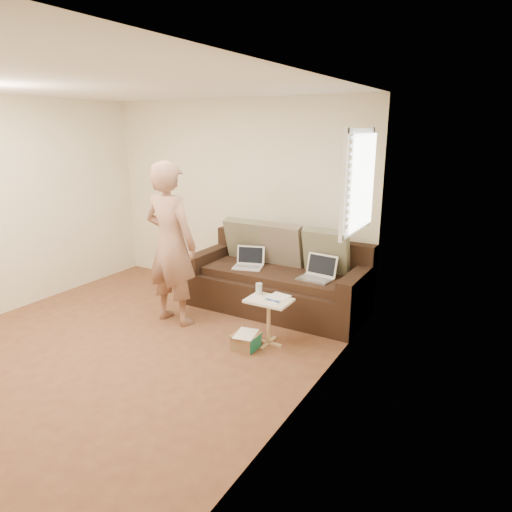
# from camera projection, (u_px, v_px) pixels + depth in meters

# --- Properties ---
(floor) EXTENTS (4.50, 4.50, 0.00)m
(floor) POSITION_uv_depth(u_px,v_px,m) (123.00, 349.00, 4.74)
(floor) COLOR brown
(floor) RESTS_ON ground
(ceiling) EXTENTS (4.50, 4.50, 0.00)m
(ceiling) POSITION_uv_depth(u_px,v_px,m) (99.00, 84.00, 4.02)
(ceiling) COLOR white
(ceiling) RESTS_ON wall_back
(wall_back) EXTENTS (4.00, 0.00, 4.00)m
(wall_back) POSITION_uv_depth(u_px,v_px,m) (236.00, 197.00, 6.26)
(wall_back) COLOR beige
(wall_back) RESTS_ON ground
(wall_right) EXTENTS (0.00, 4.50, 4.50)m
(wall_right) POSITION_uv_depth(u_px,v_px,m) (302.00, 256.00, 3.42)
(wall_right) COLOR beige
(wall_right) RESTS_ON ground
(window_blinds) EXTENTS (0.12, 0.88, 1.08)m
(window_blinds) POSITION_uv_depth(u_px,v_px,m) (359.00, 182.00, 4.59)
(window_blinds) COLOR white
(window_blinds) RESTS_ON wall_right
(sofa) EXTENTS (2.20, 0.95, 0.85)m
(sofa) POSITION_uv_depth(u_px,v_px,m) (278.00, 277.00, 5.67)
(sofa) COLOR black
(sofa) RESTS_ON ground
(pillow_left) EXTENTS (0.55, 0.29, 0.57)m
(pillow_left) POSITION_uv_depth(u_px,v_px,m) (246.00, 239.00, 6.05)
(pillow_left) COLOR #68664D
(pillow_left) RESTS_ON sofa
(pillow_mid) EXTENTS (0.55, 0.27, 0.57)m
(pillow_mid) POSITION_uv_depth(u_px,v_px,m) (282.00, 245.00, 5.76)
(pillow_mid) COLOR brown
(pillow_mid) RESTS_ON sofa
(pillow_right) EXTENTS (0.55, 0.28, 0.57)m
(pillow_right) POSITION_uv_depth(u_px,v_px,m) (326.00, 251.00, 5.47)
(pillow_right) COLOR #68664D
(pillow_right) RESTS_ON sofa
(laptop_silver) EXTENTS (0.41, 0.32, 0.26)m
(laptop_silver) POSITION_uv_depth(u_px,v_px,m) (315.00, 280.00, 5.29)
(laptop_silver) COLOR #B7BABC
(laptop_silver) RESTS_ON sofa
(laptop_white) EXTENTS (0.42, 0.35, 0.26)m
(laptop_white) POSITION_uv_depth(u_px,v_px,m) (248.00, 268.00, 5.73)
(laptop_white) COLOR white
(laptop_white) RESTS_ON sofa
(person) EXTENTS (0.71, 0.50, 1.89)m
(person) POSITION_uv_depth(u_px,v_px,m) (171.00, 244.00, 5.18)
(person) COLOR #8F5B4E
(person) RESTS_ON ground
(side_table) EXTENTS (0.46, 0.32, 0.51)m
(side_table) POSITION_uv_depth(u_px,v_px,m) (269.00, 322.00, 4.79)
(side_table) COLOR silver
(side_table) RESTS_ON ground
(drinking_glass) EXTENTS (0.07, 0.07, 0.12)m
(drinking_glass) POSITION_uv_depth(u_px,v_px,m) (259.00, 289.00, 4.86)
(drinking_glass) COLOR silver
(drinking_glass) RESTS_ON side_table
(scissors) EXTENTS (0.20, 0.15, 0.02)m
(scissors) POSITION_uv_depth(u_px,v_px,m) (272.00, 300.00, 4.67)
(scissors) COLOR silver
(scissors) RESTS_ON side_table
(paper_on_table) EXTENTS (0.25, 0.33, 0.00)m
(paper_on_table) POSITION_uv_depth(u_px,v_px,m) (276.00, 298.00, 4.76)
(paper_on_table) COLOR white
(paper_on_table) RESTS_ON side_table
(striped_box) EXTENTS (0.26, 0.26, 0.16)m
(striped_box) POSITION_uv_depth(u_px,v_px,m) (246.00, 341.00, 4.74)
(striped_box) COLOR #D74420
(striped_box) RESTS_ON ground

